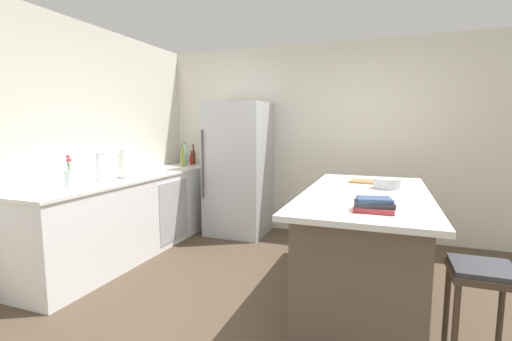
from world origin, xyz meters
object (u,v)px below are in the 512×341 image
at_px(sink_faucet, 99,166).
at_px(hot_sauce_bottle, 191,160).
at_px(flower_vase, 70,177).
at_px(refrigerator, 239,169).
at_px(cutting_board, 365,182).
at_px(cookbook_stack, 374,205).
at_px(mixing_bowl, 387,183).
at_px(bar_stool, 482,286).
at_px(syrup_bottle, 193,157).
at_px(olive_oil_bottle, 182,158).
at_px(kitchen_island, 364,244).
at_px(paper_towel_roll, 123,166).
at_px(gin_bottle, 185,156).

relative_size(sink_faucet, hot_sauce_bottle, 1.49).
height_order(sink_faucet, flower_vase, flower_vase).
distance_m(refrigerator, cutting_board, 1.92).
height_order(cookbook_stack, mixing_bowl, cookbook_stack).
distance_m(refrigerator, flower_vase, 2.18).
relative_size(sink_faucet, mixing_bowl, 1.28).
relative_size(bar_stool, mixing_bowl, 2.90).
bearing_deg(syrup_bottle, olive_oil_bottle, -90.89).
bearing_deg(mixing_bowl, kitchen_island, -123.31).
bearing_deg(sink_faucet, refrigerator, 60.62).
height_order(hot_sauce_bottle, cutting_board, hot_sauce_bottle).
bearing_deg(mixing_bowl, sink_faucet, -170.50).
bearing_deg(hot_sauce_bottle, syrup_bottle, 102.56).
bearing_deg(hot_sauce_bottle, flower_vase, -92.73).
height_order(kitchen_island, refrigerator, refrigerator).
height_order(sink_faucet, paper_towel_roll, paper_towel_roll).
xyz_separation_m(flower_vase, hot_sauce_bottle, (0.10, 2.06, -0.02)).
bearing_deg(refrigerator, flower_vase, -114.30).
distance_m(paper_towel_roll, mixing_bowl, 2.76).
xyz_separation_m(kitchen_island, sink_faucet, (-2.67, -0.23, 0.60)).
height_order(kitchen_island, paper_towel_roll, paper_towel_roll).
distance_m(sink_faucet, cutting_board, 2.75).
bearing_deg(flower_vase, syrup_bottle, 88.01).
bearing_deg(olive_oil_bottle, bar_stool, -31.70).
distance_m(sink_faucet, cookbook_stack, 2.80).
relative_size(hot_sauce_bottle, mixing_bowl, 0.86).
bearing_deg(flower_vase, cookbook_stack, -2.06).
height_order(hot_sauce_bottle, olive_oil_bottle, olive_oil_bottle).
bearing_deg(paper_towel_roll, olive_oil_bottle, 90.27).
distance_m(hot_sauce_bottle, gin_bottle, 0.12).
bearing_deg(olive_oil_bottle, kitchen_island, -26.01).
xyz_separation_m(bar_stool, cutting_board, (-0.75, 1.32, 0.39)).
xyz_separation_m(paper_towel_roll, mixing_bowl, (2.75, 0.22, -0.07)).
relative_size(flower_vase, cookbook_stack, 1.14).
bearing_deg(bar_stool, flower_vase, 177.11).
height_order(bar_stool, olive_oil_bottle, olive_oil_bottle).
relative_size(hot_sauce_bottle, gin_bottle, 0.60).
bearing_deg(kitchen_island, sink_faucet, -175.18).
distance_m(refrigerator, hot_sauce_bottle, 0.81).
relative_size(sink_faucet, olive_oil_bottle, 0.96).
distance_m(flower_vase, paper_towel_roll, 0.64).
bearing_deg(hot_sauce_bottle, sink_faucet, -93.64).
bearing_deg(hot_sauce_bottle, paper_towel_roll, -90.89).
xyz_separation_m(syrup_bottle, olive_oil_bottle, (-0.00, -0.30, 0.01)).
relative_size(kitchen_island, paper_towel_roll, 6.66).
bearing_deg(refrigerator, kitchen_island, -38.12).
relative_size(bar_stool, flower_vase, 2.21).
height_order(refrigerator, olive_oil_bottle, refrigerator).
xyz_separation_m(sink_faucet, gin_bottle, (0.05, 1.59, -0.02)).
relative_size(paper_towel_roll, olive_oil_bottle, 1.00).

